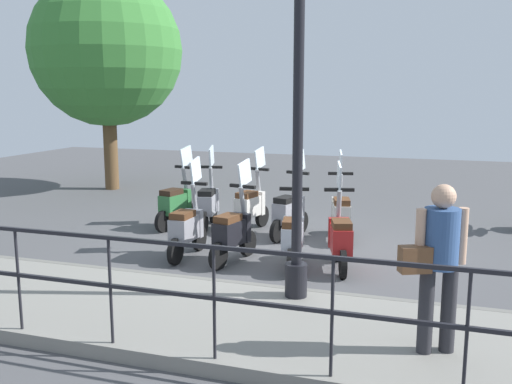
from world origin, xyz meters
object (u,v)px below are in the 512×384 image
object	(u,v)px
scooter_far_1	(290,211)
scooter_near_3	(187,227)
lamp_post_near	(298,135)
scooter_near_2	(233,231)
tree_large	(106,51)
scooter_far_2	(251,205)
scooter_near_1	(293,236)
scooter_far_4	(176,203)
scooter_far_0	(341,213)
scooter_far_3	(209,203)
scooter_near_0	(340,237)
pedestrian_with_bag	(438,256)

from	to	relation	value
scooter_far_1	scooter_near_3	bearing A→B (deg)	159.94
lamp_post_near	scooter_near_2	distance (m)	2.57
tree_large	scooter_far_2	world-z (taller)	tree_large
scooter_near_1	scooter_near_3	distance (m)	1.69
scooter_near_2	scooter_far_4	xyz separation A→B (m)	(1.77, 1.79, 0.00)
scooter_far_4	scooter_far_1	bearing A→B (deg)	-79.33
scooter_far_1	scooter_far_2	world-z (taller)	same
scooter_far_4	scooter_far_2	bearing A→B (deg)	-70.17
scooter_far_1	scooter_far_4	size ratio (longest dim) A/B	1.00
scooter_near_1	scooter_far_0	xyz separation A→B (m)	(1.82, -0.40, 0.00)
scooter_far_3	scooter_near_0	bearing A→B (deg)	-133.29
scooter_far_0	scooter_far_2	bearing A→B (deg)	72.03
scooter_near_1	scooter_far_3	bearing A→B (deg)	37.35
tree_large	pedestrian_with_bag	bearing A→B (deg)	-133.16
lamp_post_near	scooter_near_0	xyz separation A→B (m)	(1.66, -0.24, -1.58)
pedestrian_with_bag	scooter_near_0	world-z (taller)	pedestrian_with_bag
lamp_post_near	scooter_far_4	bearing A→B (deg)	43.84
lamp_post_near	scooter_far_0	world-z (taller)	lamp_post_near
scooter_near_0	scooter_near_3	world-z (taller)	same
scooter_far_3	scooter_far_0	bearing A→B (deg)	-103.16
scooter_near_3	scooter_far_1	size ratio (longest dim) A/B	1.00
pedestrian_with_bag	lamp_post_near	bearing A→B (deg)	31.98
tree_large	scooter_far_0	world-z (taller)	tree_large
scooter_near_0	scooter_near_2	size ratio (longest dim) A/B	1.00
scooter_near_1	scooter_far_4	xyz separation A→B (m)	(1.76, 2.71, 0.00)
scooter_far_0	scooter_far_3	xyz separation A→B (m)	(0.11, 2.52, 0.00)
pedestrian_with_bag	scooter_near_2	xyz separation A→B (m)	(2.55, 2.93, -0.60)
scooter_far_1	scooter_far_3	distance (m)	1.66
pedestrian_with_bag	scooter_near_0	distance (m)	3.07
scooter_near_0	scooter_far_0	xyz separation A→B (m)	(1.68, 0.28, 0.00)
scooter_near_3	scooter_far_2	size ratio (longest dim) A/B	1.00
tree_large	scooter_near_1	size ratio (longest dim) A/B	3.59
lamp_post_near	scooter_near_1	size ratio (longest dim) A/B	2.81
scooter_far_0	scooter_far_2	distance (m)	1.69
lamp_post_near	scooter_far_1	world-z (taller)	lamp_post_near
scooter_far_2	scooter_near_2	bearing A→B (deg)	-157.13
scooter_near_0	scooter_far_3	xyz separation A→B (m)	(1.79, 2.80, 0.00)
tree_large	scooter_far_4	size ratio (longest dim) A/B	3.59
scooter_near_2	scooter_far_3	xyz separation A→B (m)	(1.94, 1.21, 0.00)
tree_large	scooter_far_1	distance (m)	7.45
scooter_near_1	scooter_near_2	size ratio (longest dim) A/B	1.00
pedestrian_with_bag	scooter_near_1	bearing A→B (deg)	13.57
pedestrian_with_bag	scooter_far_0	bearing A→B (deg)	-4.37
scooter_near_1	scooter_far_0	size ratio (longest dim) A/B	1.00
scooter_near_3	scooter_far_4	distance (m)	2.02
pedestrian_with_bag	scooter_near_3	bearing A→B (deg)	30.51
tree_large	scooter_near_0	bearing A→B (deg)	-126.15
scooter_near_2	scooter_near_1	bearing A→B (deg)	-76.99
scooter_near_0	scooter_far_2	bearing A→B (deg)	31.55
scooter_near_3	scooter_far_0	xyz separation A→B (m)	(1.80, -2.08, 0.00)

